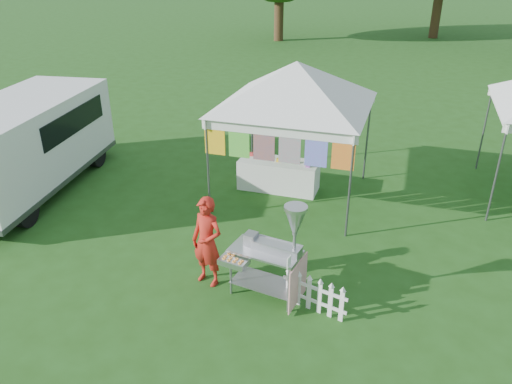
% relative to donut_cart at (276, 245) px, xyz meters
% --- Properties ---
extents(ground, '(120.00, 120.00, 0.00)m').
position_rel_donut_cart_xyz_m(ground, '(-0.64, 0.18, -1.00)').
color(ground, '#214D16').
rests_on(ground, ground).
extents(canopy_main, '(4.24, 4.24, 3.45)m').
position_rel_donut_cart_xyz_m(canopy_main, '(-0.64, 3.68, 1.99)').
color(canopy_main, '#59595E').
rests_on(canopy_main, ground).
extents(donut_cart, '(1.31, 0.81, 1.69)m').
position_rel_donut_cart_xyz_m(donut_cart, '(0.00, 0.00, 0.00)').
color(donut_cart, gray).
rests_on(donut_cart, ground).
extents(vendor, '(0.64, 0.51, 1.55)m').
position_rel_donut_cart_xyz_m(vendor, '(-1.17, 0.08, -0.22)').
color(vendor, red).
rests_on(vendor, ground).
extents(cargo_van, '(2.65, 5.17, 2.05)m').
position_rel_donut_cart_xyz_m(cargo_van, '(-6.46, 2.26, 0.11)').
color(cargo_van, white).
rests_on(cargo_van, ground).
extents(picket_fence, '(1.05, 0.30, 0.56)m').
position_rel_donut_cart_xyz_m(picket_fence, '(0.65, -0.12, -0.71)').
color(picket_fence, white).
rests_on(picket_fence, ground).
extents(display_table, '(1.80, 0.70, 0.69)m').
position_rel_donut_cart_xyz_m(display_table, '(-1.03, 3.92, -0.65)').
color(display_table, white).
rests_on(display_table, ground).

